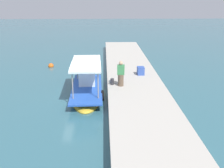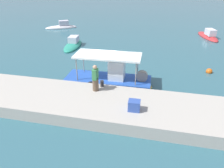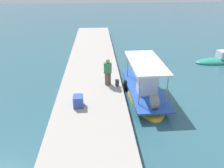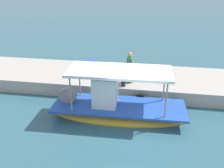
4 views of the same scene
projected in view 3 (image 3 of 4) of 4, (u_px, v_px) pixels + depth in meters
The scene contains 7 objects.
ground_plane at pixel (147, 90), 15.93m from camera, with size 120.00×120.00×0.00m, color #32626F.
dock_quay at pixel (92, 86), 15.55m from camera, with size 36.00×3.93×0.75m, color #B3ADA2.
main_fishing_boat at pixel (144, 90), 14.91m from camera, with size 6.54×2.29×2.69m.
fisherman_near_bollard at pixel (108, 73), 14.63m from camera, with size 0.41×0.50×1.72m.
mooring_bollard at pixel (117, 83), 14.66m from camera, with size 0.24×0.24×0.43m, color #2D2D33.
cargo_crate at pixel (78, 101), 12.32m from camera, with size 0.64×0.51×0.60m, color #3352A8.
moored_boat_mid at pixel (221, 60), 21.06m from camera, with size 2.08×4.76×1.29m.
Camera 3 is at (14.11, -3.34, 7.02)m, focal length 37.27 mm.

